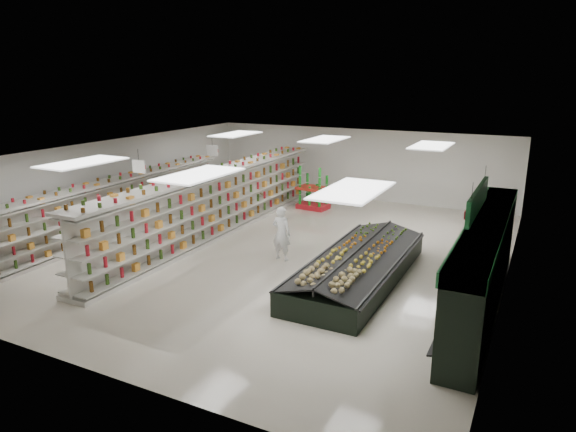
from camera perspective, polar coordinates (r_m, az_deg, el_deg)
The scene contains 16 objects.
floor at distance 16.95m, azimuth -1.32°, elevation -3.64°, with size 16.00×16.00×0.00m, color beige.
ceiling at distance 16.19m, azimuth -1.39°, elevation 7.13°, with size 14.00×16.00×0.02m, color white.
wall_back at distance 23.71m, azimuth 7.81°, elevation 5.72°, with size 14.00×0.02×3.20m, color silver.
wall_front at distance 10.49m, azimuth -22.57°, elevation -7.83°, with size 14.00×0.02×3.20m, color silver.
wall_left at distance 20.66m, azimuth -18.80°, elevation 3.61°, with size 0.02×16.00×3.20m, color silver.
wall_right at distance 14.68m, azimuth 23.55°, elevation -1.44°, with size 0.02×16.00×3.20m, color silver.
produce_wall_case at distance 13.38m, azimuth 20.95°, elevation -4.34°, with size 0.93×8.00×2.20m.
aisle_sign_near at distance 16.84m, azimuth -16.22°, elevation 5.30°, with size 0.52×0.06×0.75m.
aisle_sign_far at distance 19.92m, azimuth -8.40°, elevation 7.22°, with size 0.52×0.06×0.75m.
hortifruti_banner at distance 13.02m, azimuth 20.30°, elevation 1.67°, with size 0.12×3.20×0.95m.
gondola_left at distance 19.69m, azimuth -17.87°, elevation 1.06°, with size 1.29×11.38×1.97m.
gondola_center at distance 18.44m, azimuth -7.83°, elevation 1.22°, with size 1.13×13.28×2.30m.
produce_island at distance 14.44m, azimuth 7.81°, elevation -5.44°, with size 2.28×6.27×0.94m.
soda_endcap at distance 21.83m, azimuth 2.83°, elevation 2.92°, with size 1.40×1.02×1.69m.
shopper_main at distance 15.69m, azimuth -0.73°, elevation -1.95°, with size 0.62×0.41×1.70m, color silver.
shopper_background at distance 21.28m, azimuth -3.21°, elevation 2.70°, with size 0.84×0.52×1.72m, color #9E8561.
Camera 1 is at (7.55, -14.13, 5.52)m, focal length 32.00 mm.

